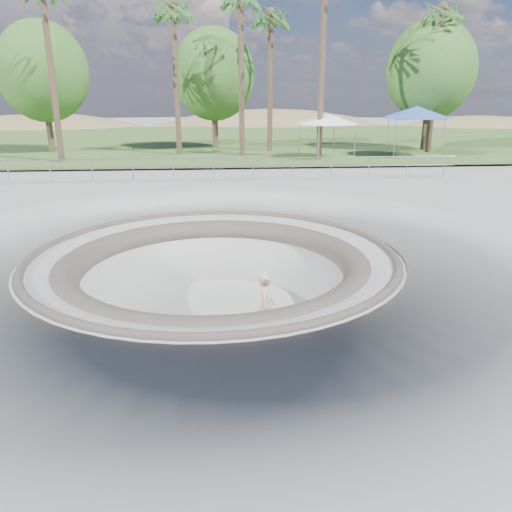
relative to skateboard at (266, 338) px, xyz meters
name	(u,v)px	position (x,y,z in m)	size (l,w,h in m)	color
ground	(214,254)	(-1.31, 1.64, 1.83)	(180.00, 180.00, 0.00)	#9D9C97
skate_bowl	(215,314)	(-1.31, 1.64, 0.00)	(14.00, 14.00, 4.10)	#9D9C97
grass_strip	(214,139)	(-1.31, 35.64, 2.05)	(180.00, 36.00, 0.12)	#426026
distant_hills	(242,177)	(2.47, 58.81, -5.19)	(103.20, 45.00, 28.60)	olive
safety_railing	(213,168)	(-1.31, 13.64, 2.52)	(25.00, 0.06, 1.03)	gray
skateboard	(266,338)	(0.00, 0.00, 0.00)	(0.90, 0.56, 0.09)	brown
skater	(266,306)	(0.00, 0.00, 0.93)	(0.66, 0.43, 1.81)	tan
canopy_white	(327,119)	(5.97, 20.69, 4.54)	(5.25, 5.25, 2.78)	gray
canopy_blue	(416,112)	(11.96, 21.22, 4.91)	(6.24, 6.24, 3.20)	gray
palm_b	(173,13)	(-3.66, 23.35, 10.90)	(2.60, 2.60, 10.28)	brown
palm_c	(241,3)	(0.60, 22.48, 11.41)	(2.60, 2.60, 10.83)	brown
palm_d	(271,22)	(2.75, 25.03, 10.67)	(2.60, 2.60, 10.03)	brown
palm_f	(442,17)	(13.88, 23.30, 10.88)	(2.60, 2.60, 10.26)	brown
bushy_tree_left	(42,72)	(-12.80, 25.51, 7.49)	(6.14, 5.58, 8.85)	brown
bushy_tree_mid	(214,75)	(-1.17, 27.25, 7.39)	(6.03, 5.48, 8.70)	brown
bushy_tree_right	(431,70)	(14.26, 25.02, 7.65)	(6.32, 5.74, 9.11)	brown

